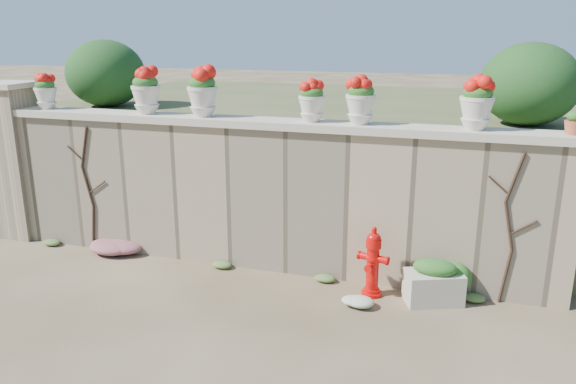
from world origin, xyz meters
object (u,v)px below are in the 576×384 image
(fire_hydrant, at_px, (373,261))
(terracotta_pot, at_px, (574,124))
(planter_box, at_px, (434,283))
(urn_pot_0, at_px, (46,92))

(fire_hydrant, distance_m, terracotta_pot, 2.82)
(planter_box, distance_m, terracotta_pot, 2.44)
(fire_hydrant, height_order, planter_box, fire_hydrant)
(fire_hydrant, xyz_separation_m, urn_pot_0, (-5.09, 0.50, 1.90))
(fire_hydrant, xyz_separation_m, terracotta_pot, (2.14, 0.50, 1.76))
(fire_hydrant, relative_size, terracotta_pot, 3.56)
(planter_box, height_order, terracotta_pot, terracotta_pot)
(urn_pot_0, bearing_deg, terracotta_pot, 0.00)
(urn_pot_0, bearing_deg, planter_box, -4.54)
(fire_hydrant, relative_size, planter_box, 1.17)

